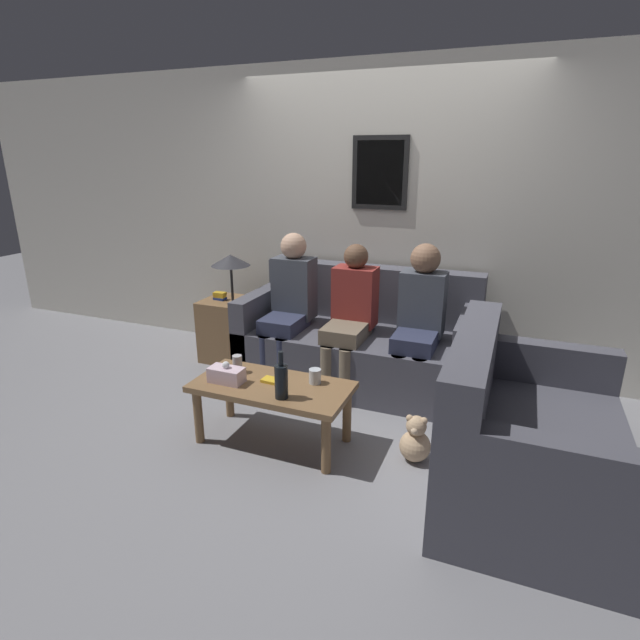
{
  "coord_description": "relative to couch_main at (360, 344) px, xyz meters",
  "views": [
    {
      "loc": [
        1.17,
        -3.24,
        1.84
      ],
      "look_at": [
        -0.12,
        -0.06,
        0.71
      ],
      "focal_mm": 28.0,
      "sensor_mm": 36.0,
      "label": 1
    }
  ],
  "objects": [
    {
      "name": "ground_plane",
      "position": [
        0.0,
        -0.55,
        -0.32
      ],
      "size": [
        16.0,
        16.0,
        0.0
      ],
      "primitive_type": "plane",
      "color": "gray"
    },
    {
      "name": "tissue_box",
      "position": [
        -0.52,
        -1.25,
        0.16
      ],
      "size": [
        0.23,
        0.12,
        0.15
      ],
      "color": "silver",
      "rests_on": "coffee_table"
    },
    {
      "name": "coffee_table",
      "position": [
        -0.23,
        -1.17,
        0.04
      ],
      "size": [
        1.03,
        0.5,
        0.42
      ],
      "color": "olive",
      "rests_on": "ground_plane"
    },
    {
      "name": "drinking_glass",
      "position": [
        0.02,
        -1.04,
        0.15
      ],
      "size": [
        0.08,
        0.08,
        0.1
      ],
      "color": "silver",
      "rests_on": "coffee_table"
    },
    {
      "name": "person_middle",
      "position": [
        -0.03,
        -0.18,
        0.32
      ],
      "size": [
        0.34,
        0.59,
        1.18
      ],
      "color": "#756651",
      "rests_on": "ground_plane"
    },
    {
      "name": "book_stack",
      "position": [
        -0.24,
        -1.14,
        0.11
      ],
      "size": [
        0.14,
        0.09,
        0.02
      ],
      "color": "gold",
      "rests_on": "coffee_table"
    },
    {
      "name": "wall_back",
      "position": [
        0.0,
        0.49,
        0.98
      ],
      "size": [
        9.0,
        0.08,
        2.6
      ],
      "color": "silver",
      "rests_on": "ground_plane"
    },
    {
      "name": "soda_can",
      "position": [
        -0.53,
        -1.08,
        0.16
      ],
      "size": [
        0.07,
        0.07,
        0.12
      ],
      "color": "#BCBCC1",
      "rests_on": "coffee_table"
    },
    {
      "name": "person_right",
      "position": [
        0.52,
        -0.16,
        0.36
      ],
      "size": [
        0.34,
        0.57,
        1.22
      ],
      "color": "#2D334C",
      "rests_on": "ground_plane"
    },
    {
      "name": "person_left",
      "position": [
        -0.58,
        -0.16,
        0.36
      ],
      "size": [
        0.34,
        0.58,
        1.23
      ],
      "color": "#2D334C",
      "rests_on": "ground_plane"
    },
    {
      "name": "wine_bottle",
      "position": [
        -0.09,
        -1.31,
        0.22
      ],
      "size": [
        0.08,
        0.08,
        0.31
      ],
      "color": "black",
      "rests_on": "coffee_table"
    },
    {
      "name": "couch_main",
      "position": [
        0.0,
        0.0,
        0.0
      ],
      "size": [
        1.91,
        0.92,
        0.93
      ],
      "color": "#4C4C56",
      "rests_on": "ground_plane"
    },
    {
      "name": "couch_side",
      "position": [
        1.31,
        -1.14,
        0.0
      ],
      "size": [
        0.92,
        1.35,
        0.93
      ],
      "rotation": [
        0.0,
        0.0,
        1.57
      ],
      "color": "#4C4C56",
      "rests_on": "ground_plane"
    },
    {
      "name": "teddy_bear",
      "position": [
        0.7,
        -1.03,
        -0.19
      ],
      "size": [
        0.2,
        0.2,
        0.31
      ],
      "color": "tan",
      "rests_on": "ground_plane"
    },
    {
      "name": "side_table_with_lamp",
      "position": [
        -1.27,
        -0.02,
        0.03
      ],
      "size": [
        0.45,
        0.45,
        1.0
      ],
      "color": "olive",
      "rests_on": "ground_plane"
    }
  ]
}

